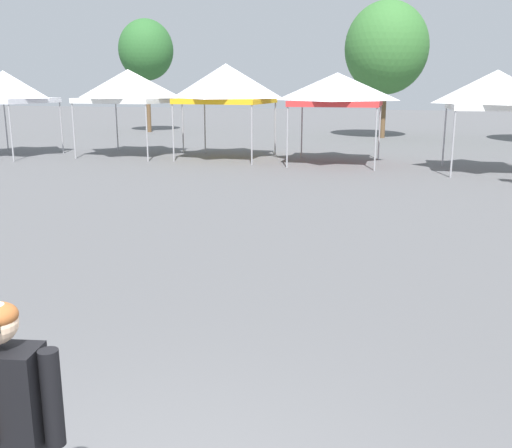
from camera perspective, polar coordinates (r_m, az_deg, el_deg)
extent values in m
cylinder|color=#9E9EA3|center=(24.44, -22.90, 8.43)|extent=(0.06, 0.06, 2.37)
cylinder|color=#9E9EA3|center=(28.67, -23.33, 8.98)|extent=(0.06, 0.06, 2.37)
cylinder|color=#9E9EA3|center=(26.72, -18.54, 9.13)|extent=(0.06, 0.06, 2.37)
pyramid|color=white|center=(26.50, -23.48, 12.45)|extent=(3.36, 3.36, 1.09)
cube|color=white|center=(26.51, -23.35, 11.06)|extent=(3.32, 3.32, 0.20)
cylinder|color=#9E9EA3|center=(24.60, -17.45, 8.90)|extent=(0.06, 0.06, 2.38)
cylinder|color=#9E9EA3|center=(22.89, -10.66, 8.98)|extent=(0.06, 0.06, 2.38)
cylinder|color=#9E9EA3|center=(27.32, -13.50, 9.54)|extent=(0.06, 0.06, 2.38)
cylinder|color=#9E9EA3|center=(25.79, -7.20, 9.59)|extent=(0.06, 0.06, 2.38)
pyramid|color=white|center=(25.04, -12.41, 13.30)|extent=(3.53, 3.53, 1.14)
cube|color=white|center=(25.05, -12.33, 11.78)|extent=(3.50, 3.50, 0.20)
cylinder|color=#9E9EA3|center=(22.77, -8.14, 9.06)|extent=(0.06, 0.06, 2.38)
cylinder|color=#9E9EA3|center=(21.59, -0.42, 8.96)|extent=(0.06, 0.06, 2.38)
cylinder|color=#9E9EA3|center=(25.67, -5.03, 9.62)|extent=(0.06, 0.06, 2.38)
cylinder|color=#9E9EA3|center=(24.62, 1.91, 9.51)|extent=(0.06, 0.06, 2.38)
pyramid|color=white|center=(23.55, -2.98, 13.83)|extent=(3.43, 3.43, 1.32)
cube|color=yellow|center=(23.56, -2.96, 11.98)|extent=(3.40, 3.40, 0.20)
cylinder|color=#9E9EA3|center=(20.88, 3.08, 8.73)|extent=(0.06, 0.06, 2.34)
cylinder|color=#9E9EA3|center=(20.52, 11.67, 8.39)|extent=(0.06, 0.06, 2.34)
cylinder|color=#9E9EA3|center=(23.90, 4.51, 9.30)|extent=(0.06, 0.06, 2.34)
cylinder|color=#9E9EA3|center=(23.59, 12.02, 9.00)|extent=(0.06, 0.06, 2.34)
pyramid|color=white|center=(22.10, 7.96, 13.21)|extent=(3.35, 3.35, 0.99)
cube|color=red|center=(22.11, 7.91, 11.67)|extent=(3.32, 3.32, 0.20)
cylinder|color=#9E9EA3|center=(19.59, 18.76, 7.67)|extent=(0.06, 0.06, 2.30)
cylinder|color=#9E9EA3|center=(22.33, 17.99, 8.35)|extent=(0.06, 0.06, 2.30)
pyramid|color=white|center=(21.08, 22.52, 12.33)|extent=(3.09, 3.09, 1.08)
cube|color=white|center=(21.09, 22.36, 10.60)|extent=(3.07, 3.07, 0.20)
cube|color=black|center=(3.57, -23.45, -15.50)|extent=(0.46, 0.32, 0.60)
cylinder|color=black|center=(3.45, -19.36, -15.82)|extent=(0.11, 0.11, 0.56)
cylinder|color=brown|center=(37.75, -10.52, 11.63)|extent=(0.28, 0.28, 3.66)
ellipsoid|color=#2D662D|center=(37.80, -10.74, 16.43)|extent=(3.34, 3.34, 3.67)
cylinder|color=brown|center=(33.67, 12.38, 10.84)|extent=(0.28, 0.28, 3.05)
ellipsoid|color=#387233|center=(33.70, 12.67, 16.50)|extent=(4.51, 4.51, 4.96)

